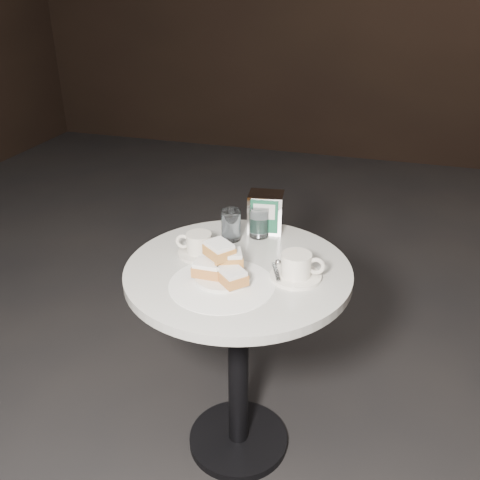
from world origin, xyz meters
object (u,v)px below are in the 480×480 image
coffee_cup_left (199,245)px  napkin_dispenser (266,212)px  water_glass_left (231,225)px  coffee_cup_right (297,268)px  beignet_plate (222,267)px  water_glass_right (259,222)px  cafe_table (238,320)px

coffee_cup_left → napkin_dispenser: napkin_dispenser is taller
water_glass_left → napkin_dispenser: size_ratio=0.77×
coffee_cup_right → beignet_plate: bearing=-168.6°
water_glass_right → beignet_plate: bearing=-95.5°
water_glass_left → water_glass_right: (0.08, 0.05, 0.00)m
coffee_cup_right → water_glass_right: water_glass_right is taller
cafe_table → napkin_dispenser: size_ratio=5.43×
water_glass_right → water_glass_left: bearing=-148.4°
coffee_cup_left → beignet_plate: bearing=-53.8°
beignet_plate → coffee_cup_right: beignet_plate is taller
coffee_cup_right → water_glass_right: 0.30m
beignet_plate → water_glass_right: size_ratio=1.95×
coffee_cup_right → napkin_dispenser: size_ratio=1.24×
beignet_plate → water_glass_left: bearing=101.9°
water_glass_left → water_glass_right: size_ratio=0.98×
napkin_dispenser → beignet_plate: bearing=-103.9°
coffee_cup_left → water_glass_left: 0.15m
beignet_plate → cafe_table: bearing=71.8°
beignet_plate → coffee_cup_left: size_ratio=1.34×
beignet_plate → coffee_cup_right: (0.21, 0.07, -0.01)m
cafe_table → coffee_cup_right: 0.30m
cafe_table → napkin_dispenser: bearing=87.1°
coffee_cup_left → napkin_dispenser: (0.16, 0.23, 0.04)m
water_glass_left → napkin_dispenser: (0.09, 0.10, 0.02)m
coffee_cup_left → water_glass_right: (0.15, 0.18, 0.02)m
coffee_cup_left → water_glass_left: bearing=55.0°
cafe_table → water_glass_right: size_ratio=6.91×
beignet_plate → water_glass_left: size_ratio=1.98×
beignet_plate → napkin_dispenser: size_ratio=1.53×
coffee_cup_right → coffee_cup_left: bearing=163.5°
coffee_cup_left → napkin_dispenser: size_ratio=1.14×
cafe_table → water_glass_left: water_glass_left is taller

